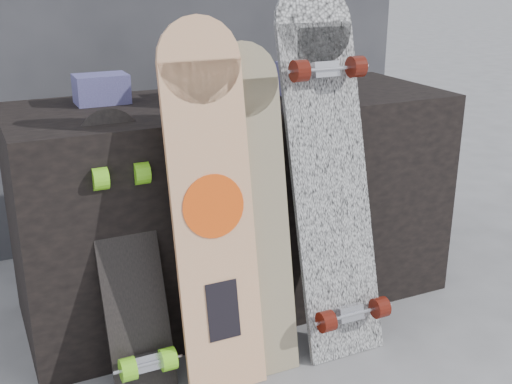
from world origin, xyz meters
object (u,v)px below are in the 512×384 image
skateboard_dark (129,251)px  longboard_cascadia (329,164)px  longboard_geisha (212,200)px  longboard_celtic (253,204)px  vendor_table (236,203)px

skateboard_dark → longboard_cascadia: bearing=-3.6°
longboard_geisha → longboard_cascadia: 0.45m
longboard_celtic → longboard_geisha: bearing=-173.8°
longboard_cascadia → skateboard_dark: (-0.68, 0.04, -0.20)m
vendor_table → longboard_cascadia: (0.18, -0.37, 0.23)m
longboard_celtic → skateboard_dark: size_ratio=1.23×
longboard_geisha → longboard_cascadia: size_ratio=0.93×
longboard_cascadia → skateboard_dark: longboard_cascadia is taller
longboard_geisha → skateboard_dark: (-0.24, 0.10, -0.16)m
longboard_geisha → skateboard_dark: bearing=156.5°
longboard_geisha → longboard_celtic: (0.14, 0.02, -0.04)m
vendor_table → longboard_cascadia: bearing=-64.1°
longboard_celtic → longboard_cascadia: longboard_cascadia is taller
longboard_geisha → longboard_celtic: bearing=6.2°
vendor_table → longboard_geisha: bearing=-121.5°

